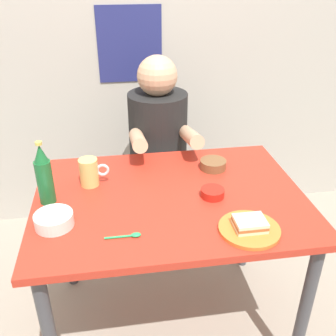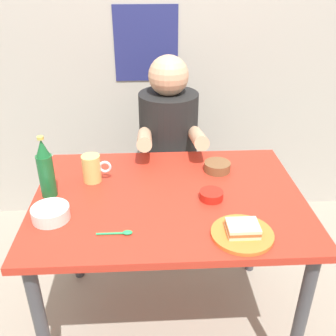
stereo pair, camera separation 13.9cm
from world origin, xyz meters
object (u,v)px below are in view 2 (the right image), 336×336
(person_seated, at_px, (169,130))
(sandwich, at_px, (243,228))
(dining_table, at_px, (169,214))
(plate_orange, at_px, (242,234))
(beer_mug, at_px, (92,168))
(stool, at_px, (168,194))
(sambal_bowl_red, at_px, (211,195))
(beer_bottle, at_px, (46,170))

(person_seated, height_order, sandwich, person_seated)
(dining_table, distance_m, plate_orange, 0.38)
(sandwich, height_order, beer_mug, beer_mug)
(plate_orange, height_order, beer_mug, beer_mug)
(person_seated, bearing_deg, plate_orange, -76.89)
(stool, xyz_separation_m, sandwich, (0.21, -0.91, 0.42))
(plate_orange, relative_size, sambal_bowl_red, 2.29)
(stool, xyz_separation_m, beer_bottle, (-0.52, -0.60, 0.51))
(sandwich, bearing_deg, sambal_bowl_red, 106.71)
(sambal_bowl_red, bearing_deg, stool, 101.57)
(stool, xyz_separation_m, sambal_bowl_red, (0.14, -0.67, 0.41))
(plate_orange, bearing_deg, beer_mug, 143.78)
(person_seated, bearing_deg, stool, 90.00)
(plate_orange, distance_m, sambal_bowl_red, 0.25)
(person_seated, bearing_deg, sandwich, -76.89)
(beer_mug, bearing_deg, beer_bottle, -146.56)
(plate_orange, distance_m, beer_bottle, 0.80)
(sandwich, height_order, beer_bottle, beer_bottle)
(dining_table, height_order, sambal_bowl_red, sambal_bowl_red)
(person_seated, relative_size, beer_bottle, 2.75)
(beer_bottle, height_order, sambal_bowl_red, beer_bottle)
(dining_table, bearing_deg, stool, 86.94)
(stool, bearing_deg, beer_mug, -125.83)
(beer_mug, distance_m, beer_bottle, 0.21)
(beer_mug, height_order, beer_bottle, beer_bottle)
(sandwich, bearing_deg, plate_orange, -63.43)
(sandwich, distance_m, beer_bottle, 0.79)
(plate_orange, xyz_separation_m, beer_mug, (-0.56, 0.41, 0.05))
(dining_table, relative_size, stool, 2.44)
(plate_orange, bearing_deg, sambal_bowl_red, 106.71)
(stool, relative_size, sambal_bowl_red, 4.69)
(beer_bottle, bearing_deg, person_seated, 48.60)
(stool, xyz_separation_m, beer_mug, (-0.36, -0.49, 0.45))
(dining_table, height_order, plate_orange, plate_orange)
(plate_orange, bearing_deg, beer_bottle, 157.32)
(sandwich, height_order, sambal_bowl_red, sandwich)
(dining_table, relative_size, person_seated, 1.53)
(stool, bearing_deg, plate_orange, -77.04)
(stool, height_order, beer_bottle, beer_bottle)
(sandwich, distance_m, beer_mug, 0.70)
(sandwich, bearing_deg, dining_table, 131.23)
(dining_table, distance_m, beer_mug, 0.38)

